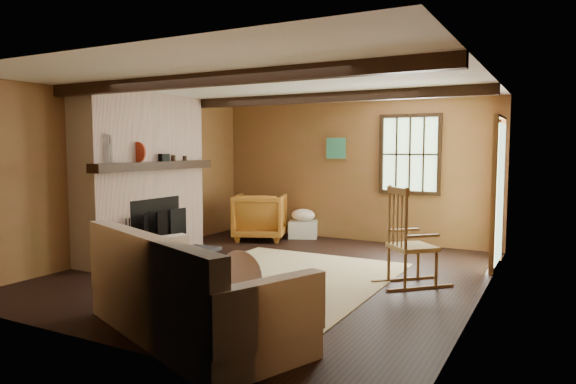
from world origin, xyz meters
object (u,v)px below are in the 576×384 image
Objects in this scene: rocking_chair at (409,244)px; fireplace at (144,182)px; sofa at (188,298)px; laundry_basket at (303,229)px; armchair at (260,217)px.

fireplace is at bearing 49.19° from rocking_chair.
sofa reaches higher than laundry_basket.
armchair is at bearing 68.18° from fireplace.
rocking_chair is 3.56m from armchair.
rocking_chair reaches higher than laundry_basket.
laundry_basket is at bearing -161.94° from armchair.
rocking_chair is 2.80m from sofa.
rocking_chair is at bearing -41.88° from laundry_basket.
fireplace is at bearing -119.20° from laundry_basket.
rocking_chair is 1.32× the size of armchair.
fireplace is 4.80× the size of laundry_basket.
rocking_chair is 3.38m from laundry_basket.
sofa is 2.77× the size of armchair.
laundry_basket is 0.82m from armchair.
laundry_basket is (1.39, 2.49, -0.95)m from fireplace.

